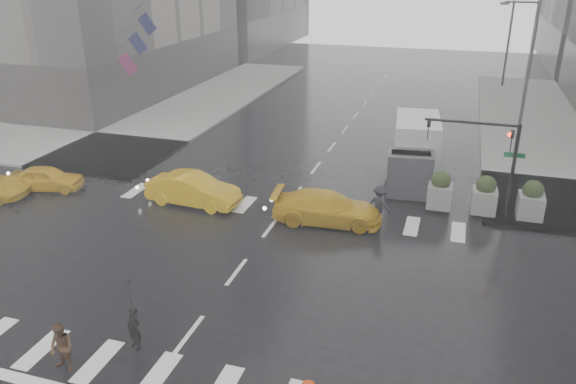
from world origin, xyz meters
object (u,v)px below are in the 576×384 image
(taxi_mid, at_px, (193,190))
(box_truck, at_px, (415,150))
(pedestrian_brown, at_px, (62,348))
(traffic_signal_pole, at_px, (492,150))
(taxi_front, at_px, (46,178))

(taxi_mid, xyz_separation_m, box_truck, (9.80, 6.34, 0.96))
(pedestrian_brown, bearing_deg, taxi_mid, 107.95)
(pedestrian_brown, bearing_deg, traffic_signal_pole, 61.17)
(taxi_front, distance_m, taxi_mid, 8.06)
(taxi_front, xyz_separation_m, taxi_mid, (8.04, 0.54, 0.13))
(taxi_mid, bearing_deg, traffic_signal_pole, -75.34)
(pedestrian_brown, height_order, taxi_front, pedestrian_brown)
(taxi_front, relative_size, taxi_mid, 0.80)
(traffic_signal_pole, relative_size, box_truck, 0.74)
(pedestrian_brown, distance_m, taxi_mid, 12.03)
(taxi_mid, relative_size, box_truck, 0.75)
(traffic_signal_pole, distance_m, taxi_mid, 13.86)
(traffic_signal_pole, bearing_deg, taxi_mid, -168.68)
(traffic_signal_pole, xyz_separation_m, box_truck, (-3.57, 3.66, -1.50))
(pedestrian_brown, distance_m, taxi_front, 14.97)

